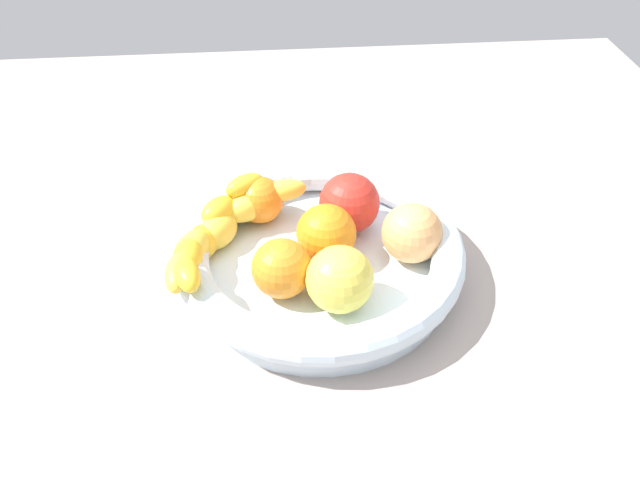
{
  "coord_description": "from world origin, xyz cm",
  "views": [
    {
      "loc": [
        49.88,
        -4.32,
        50.59
      ],
      "look_at": [
        0.0,
        0.0,
        7.89
      ],
      "focal_mm": 35.01,
      "sensor_mm": 36.0,
      "label": 1
    }
  ],
  "objects_px": {
    "banana_draped_left": "(206,234)",
    "orange_front": "(326,234)",
    "peach_blush": "(411,230)",
    "orange_mid_right": "(260,200)",
    "tomato_red": "(349,203)",
    "fruit_bowl": "(320,254)",
    "orange_mid_left": "(282,268)",
    "banana_draped_right": "(223,229)",
    "apple_yellow": "(340,279)"
  },
  "relations": [
    {
      "from": "fruit_bowl",
      "to": "orange_front",
      "type": "height_order",
      "value": "orange_front"
    },
    {
      "from": "banana_draped_left",
      "to": "orange_front",
      "type": "relative_size",
      "value": 2.95
    },
    {
      "from": "fruit_bowl",
      "to": "orange_mid_left",
      "type": "relative_size",
      "value": 5.01
    },
    {
      "from": "orange_mid_left",
      "to": "tomato_red",
      "type": "xyz_separation_m",
      "value": [
        -0.1,
        0.08,
        0.0
      ]
    },
    {
      "from": "fruit_bowl",
      "to": "banana_draped_left",
      "type": "relative_size",
      "value": 1.62
    },
    {
      "from": "orange_front",
      "to": "apple_yellow",
      "type": "xyz_separation_m",
      "value": [
        0.07,
        0.01,
        0.0
      ]
    },
    {
      "from": "banana_draped_right",
      "to": "peach_blush",
      "type": "bearing_deg",
      "value": 82.61
    },
    {
      "from": "orange_front",
      "to": "tomato_red",
      "type": "bearing_deg",
      "value": 147.77
    },
    {
      "from": "fruit_bowl",
      "to": "orange_mid_right",
      "type": "xyz_separation_m",
      "value": [
        -0.08,
        -0.06,
        0.02
      ]
    },
    {
      "from": "orange_front",
      "to": "orange_mid_right",
      "type": "relative_size",
      "value": 1.18
    },
    {
      "from": "fruit_bowl",
      "to": "apple_yellow",
      "type": "xyz_separation_m",
      "value": [
        0.07,
        0.01,
        0.02
      ]
    },
    {
      "from": "orange_front",
      "to": "orange_mid_right",
      "type": "bearing_deg",
      "value": -136.33
    },
    {
      "from": "orange_front",
      "to": "fruit_bowl",
      "type": "bearing_deg",
      "value": -45.57
    },
    {
      "from": "banana_draped_right",
      "to": "apple_yellow",
      "type": "bearing_deg",
      "value": 50.68
    },
    {
      "from": "orange_mid_right",
      "to": "tomato_red",
      "type": "height_order",
      "value": "tomato_red"
    },
    {
      "from": "banana_draped_right",
      "to": "orange_mid_right",
      "type": "distance_m",
      "value": 0.06
    },
    {
      "from": "fruit_bowl",
      "to": "peach_blush",
      "type": "height_order",
      "value": "peach_blush"
    },
    {
      "from": "orange_mid_left",
      "to": "tomato_red",
      "type": "distance_m",
      "value": 0.13
    },
    {
      "from": "orange_front",
      "to": "apple_yellow",
      "type": "bearing_deg",
      "value": 5.15
    },
    {
      "from": "banana_draped_left",
      "to": "tomato_red",
      "type": "height_order",
      "value": "tomato_red"
    },
    {
      "from": "orange_front",
      "to": "orange_mid_left",
      "type": "relative_size",
      "value": 1.05
    },
    {
      "from": "orange_front",
      "to": "peach_blush",
      "type": "distance_m",
      "value": 0.09
    },
    {
      "from": "orange_mid_right",
      "to": "apple_yellow",
      "type": "bearing_deg",
      "value": 27.66
    },
    {
      "from": "orange_mid_right",
      "to": "peach_blush",
      "type": "relative_size",
      "value": 0.84
    },
    {
      "from": "fruit_bowl",
      "to": "tomato_red",
      "type": "xyz_separation_m",
      "value": [
        -0.06,
        0.04,
        0.02
      ]
    },
    {
      "from": "banana_draped_left",
      "to": "orange_front",
      "type": "xyz_separation_m",
      "value": [
        0.01,
        0.13,
        -0.0
      ]
    },
    {
      "from": "orange_front",
      "to": "peach_blush",
      "type": "relative_size",
      "value": 0.99
    },
    {
      "from": "fruit_bowl",
      "to": "orange_mid_right",
      "type": "relative_size",
      "value": 5.63
    },
    {
      "from": "peach_blush",
      "to": "tomato_red",
      "type": "distance_m",
      "value": 0.08
    },
    {
      "from": "banana_draped_right",
      "to": "orange_front",
      "type": "height_order",
      "value": "orange_front"
    },
    {
      "from": "apple_yellow",
      "to": "tomato_red",
      "type": "bearing_deg",
      "value": 168.69
    },
    {
      "from": "orange_mid_right",
      "to": "peach_blush",
      "type": "height_order",
      "value": "peach_blush"
    },
    {
      "from": "orange_front",
      "to": "tomato_red",
      "type": "distance_m",
      "value": 0.06
    },
    {
      "from": "orange_mid_left",
      "to": "peach_blush",
      "type": "xyz_separation_m",
      "value": [
        -0.05,
        0.14,
        0.0
      ]
    },
    {
      "from": "banana_draped_left",
      "to": "apple_yellow",
      "type": "bearing_deg",
      "value": 58.4
    },
    {
      "from": "peach_blush",
      "to": "orange_mid_right",
      "type": "bearing_deg",
      "value": -115.19
    },
    {
      "from": "fruit_bowl",
      "to": "peach_blush",
      "type": "bearing_deg",
      "value": 92.62
    },
    {
      "from": "banana_draped_right",
      "to": "orange_mid_left",
      "type": "xyz_separation_m",
      "value": [
        0.07,
        0.06,
        0.0
      ]
    },
    {
      "from": "orange_front",
      "to": "tomato_red",
      "type": "xyz_separation_m",
      "value": [
        -0.05,
        0.03,
        0.0
      ]
    },
    {
      "from": "banana_draped_left",
      "to": "apple_yellow",
      "type": "xyz_separation_m",
      "value": [
        0.08,
        0.13,
        0.0
      ]
    },
    {
      "from": "peach_blush",
      "to": "fruit_bowl",
      "type": "bearing_deg",
      "value": -87.38
    },
    {
      "from": "banana_draped_left",
      "to": "banana_draped_right",
      "type": "height_order",
      "value": "banana_draped_left"
    },
    {
      "from": "banana_draped_left",
      "to": "tomato_red",
      "type": "xyz_separation_m",
      "value": [
        -0.04,
        0.16,
        0.0
      ]
    },
    {
      "from": "fruit_bowl",
      "to": "tomato_red",
      "type": "height_order",
      "value": "tomato_red"
    },
    {
      "from": "fruit_bowl",
      "to": "tomato_red",
      "type": "relative_size",
      "value": 4.48
    },
    {
      "from": "orange_mid_left",
      "to": "banana_draped_left",
      "type": "bearing_deg",
      "value": -126.95
    },
    {
      "from": "orange_mid_right",
      "to": "orange_front",
      "type": "bearing_deg",
      "value": 43.67
    },
    {
      "from": "banana_draped_left",
      "to": "peach_blush",
      "type": "xyz_separation_m",
      "value": [
        0.01,
        0.22,
        0.0
      ]
    },
    {
      "from": "banana_draped_left",
      "to": "orange_mid_right",
      "type": "xyz_separation_m",
      "value": [
        -0.06,
        0.06,
        -0.01
      ]
    },
    {
      "from": "banana_draped_right",
      "to": "orange_front",
      "type": "bearing_deg",
      "value": 77.98
    }
  ]
}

